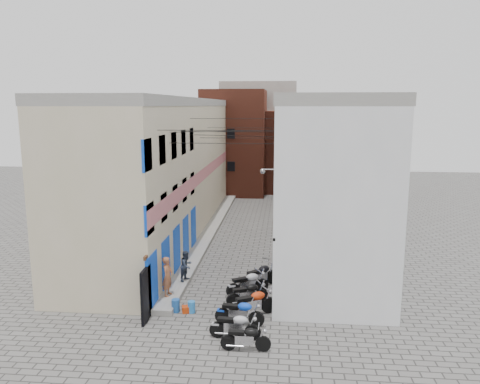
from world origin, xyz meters
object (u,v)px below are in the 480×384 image
(motorcycle_f, at_px, (248,282))
(water_jug_near, at_px, (191,307))
(motorcycle_a, at_px, (246,337))
(motorcycle_e, at_px, (248,293))
(red_crate, at_px, (187,309))
(person_b, at_px, (186,266))
(motorcycle_c, at_px, (240,311))
(motorcycle_g, at_px, (260,275))
(motorcycle_d, at_px, (253,302))
(motorcycle_b, at_px, (235,325))
(person_a, at_px, (168,276))
(water_jug_far, at_px, (176,306))

(motorcycle_f, bearing_deg, water_jug_near, -76.77)
(water_jug_near, bearing_deg, motorcycle_a, -48.76)
(motorcycle_e, distance_m, red_crate, 2.68)
(person_b, xyz_separation_m, red_crate, (0.64, -2.97, -0.85))
(motorcycle_a, xyz_separation_m, motorcycle_c, (-0.40, 1.94, 0.06))
(motorcycle_g, bearing_deg, motorcycle_d, -45.46)
(motorcycle_b, xyz_separation_m, motorcycle_f, (0.14, 4.11, 0.05))
(water_jug_near, bearing_deg, motorcycle_f, 43.19)
(motorcycle_c, height_order, person_b, person_b)
(person_a, distance_m, water_jug_far, 1.52)
(water_jug_far, bearing_deg, motorcycle_f, 35.67)
(water_jug_near, height_order, water_jug_far, water_jug_far)
(motorcycle_b, relative_size, motorcycle_g, 0.91)
(motorcycle_d, xyz_separation_m, red_crate, (-2.76, 0.09, -0.49))
(water_jug_near, relative_size, water_jug_far, 0.89)
(water_jug_near, bearing_deg, water_jug_far, 180.00)
(motorcycle_b, height_order, motorcycle_g, motorcycle_g)
(motorcycle_c, height_order, motorcycle_e, motorcycle_c)
(motorcycle_b, bearing_deg, person_b, -146.48)
(motorcycle_a, height_order, water_jug_far, motorcycle_a)
(motorcycle_c, distance_m, motorcycle_d, 0.97)
(motorcycle_d, relative_size, motorcycle_f, 1.02)
(motorcycle_b, relative_size, motorcycle_d, 0.90)
(motorcycle_e, bearing_deg, motorcycle_a, -20.28)
(person_a, xyz_separation_m, red_crate, (1.09, -1.10, -1.00))
(motorcycle_d, relative_size, person_b, 1.46)
(red_crate, bearing_deg, motorcycle_f, 40.93)
(motorcycle_c, xyz_separation_m, motorcycle_d, (0.47, 0.84, 0.04))
(motorcycle_b, height_order, water_jug_far, motorcycle_b)
(motorcycle_b, bearing_deg, person_a, -129.78)
(motorcycle_f, distance_m, water_jug_near, 3.03)
(motorcycle_f, distance_m, motorcycle_g, 1.15)
(motorcycle_b, xyz_separation_m, motorcycle_e, (0.23, 3.04, -0.00))
(motorcycle_b, relative_size, water_jug_far, 3.55)
(motorcycle_e, relative_size, motorcycle_f, 0.92)
(motorcycle_f, bearing_deg, motorcycle_g, 122.69)
(motorcycle_c, distance_m, person_a, 3.98)
(water_jug_far, bearing_deg, motorcycle_c, -18.52)
(red_crate, bearing_deg, person_b, 102.25)
(motorcycle_a, height_order, motorcycle_e, motorcycle_e)
(motorcycle_a, height_order, motorcycle_c, motorcycle_c)
(person_b, bearing_deg, person_a, -169.03)
(person_b, bearing_deg, motorcycle_d, -107.58)
(motorcycle_g, xyz_separation_m, red_crate, (-2.90, -3.08, -0.48))
(motorcycle_c, xyz_separation_m, person_a, (-3.38, 2.03, 0.56))
(motorcycle_d, bearing_deg, water_jug_far, -120.81)
(motorcycle_b, distance_m, motorcycle_g, 5.17)
(motorcycle_b, distance_m, person_b, 5.80)
(water_jug_far, distance_m, red_crate, 0.51)
(motorcycle_d, distance_m, motorcycle_e, 1.12)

